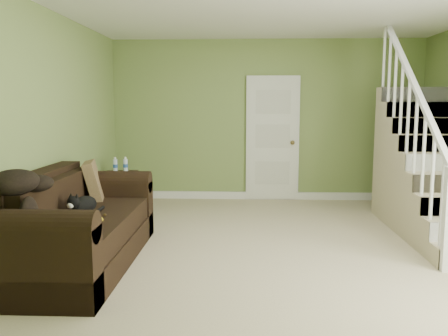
# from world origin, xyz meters

# --- Properties ---
(floor) EXTENTS (5.00, 5.50, 0.01)m
(floor) POSITION_xyz_m (0.00, 0.00, 0.00)
(floor) COLOR tan
(floor) RESTS_ON ground
(ceiling) EXTENTS (5.00, 5.50, 0.01)m
(ceiling) POSITION_xyz_m (0.00, 0.00, 2.60)
(ceiling) COLOR white
(ceiling) RESTS_ON wall_back
(wall_back) EXTENTS (5.00, 0.04, 2.60)m
(wall_back) POSITION_xyz_m (0.00, 2.75, 1.30)
(wall_back) COLOR #79924E
(wall_back) RESTS_ON floor
(wall_front) EXTENTS (5.00, 0.04, 2.60)m
(wall_front) POSITION_xyz_m (0.00, -2.75, 1.30)
(wall_front) COLOR #79924E
(wall_front) RESTS_ON floor
(wall_left) EXTENTS (0.04, 5.50, 2.60)m
(wall_left) POSITION_xyz_m (-2.50, 0.00, 1.30)
(wall_left) COLOR #79924E
(wall_left) RESTS_ON floor
(baseboard_back) EXTENTS (5.00, 0.04, 0.12)m
(baseboard_back) POSITION_xyz_m (0.00, 2.72, 0.06)
(baseboard_back) COLOR white
(baseboard_back) RESTS_ON floor
(baseboard_left) EXTENTS (0.04, 5.50, 0.12)m
(baseboard_left) POSITION_xyz_m (-2.47, 0.00, 0.06)
(baseboard_left) COLOR white
(baseboard_left) RESTS_ON floor
(door) EXTENTS (0.86, 0.12, 2.02)m
(door) POSITION_xyz_m (0.10, 2.71, 1.01)
(door) COLOR white
(door) RESTS_ON floor
(staircase) EXTENTS (1.00, 2.51, 2.82)m
(staircase) POSITION_xyz_m (1.99, 0.97, 0.64)
(staircase) COLOR tan
(staircase) RESTS_ON floor
(sofa) EXTENTS (1.00, 2.32, 0.92)m
(sofa) POSITION_xyz_m (-2.02, -0.57, 0.35)
(sofa) COLOR black
(sofa) RESTS_ON floor
(side_table) EXTENTS (0.54, 0.54, 0.80)m
(side_table) POSITION_xyz_m (-2.17, 1.83, 0.29)
(side_table) COLOR black
(side_table) RESTS_ON floor
(cat) EXTENTS (0.27, 0.50, 0.24)m
(cat) POSITION_xyz_m (-1.93, -0.54, 0.59)
(cat) COLOR black
(cat) RESTS_ON sofa
(banana) EXTENTS (0.20, 0.19, 0.06)m
(banana) POSITION_xyz_m (-1.72, -0.80, 0.53)
(banana) COLOR gold
(banana) RESTS_ON sofa
(throw_pillow) EXTENTS (0.32, 0.49, 0.47)m
(throw_pillow) POSITION_xyz_m (-2.08, 0.25, 0.70)
(throw_pillow) COLOR #47311C
(throw_pillow) RESTS_ON sofa
(throw_blanket) EXTENTS (0.41, 0.52, 0.20)m
(throw_blanket) POSITION_xyz_m (-2.22, -1.33, 0.95)
(throw_blanket) COLOR black
(throw_blanket) RESTS_ON sofa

